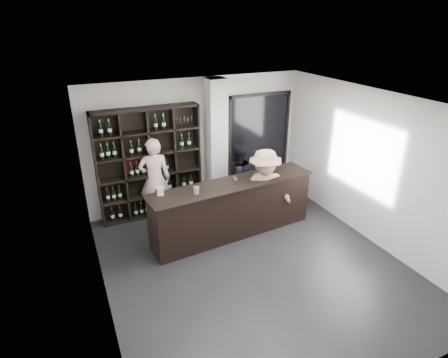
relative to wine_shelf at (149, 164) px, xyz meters
name	(u,v)px	position (x,y,z in m)	size (l,w,h in m)	color
floor	(253,265)	(1.15, -2.57, -1.20)	(5.00, 5.50, 0.01)	black
wine_shelf	(149,164)	(0.00, 0.00, 0.00)	(2.20, 0.35, 2.40)	black
structural_column	(216,145)	(1.50, -0.10, 0.25)	(0.40, 0.40, 2.90)	silver
glass_panel	(259,137)	(2.70, 0.12, 0.20)	(1.60, 0.08, 2.10)	black
tasting_counter	(233,209)	(1.27, -1.47, -0.64)	(3.40, 0.70, 1.12)	black
taster_pink	(155,179)	(0.05, -0.17, -0.29)	(0.66, 0.43, 1.81)	#FFCBCA
taster_black	(237,180)	(1.71, -0.72, -0.39)	(0.79, 0.62, 1.63)	black
customer	(264,191)	(1.90, -1.57, -0.33)	(1.13, 0.65, 1.75)	tan
wine_glass	(235,181)	(1.24, -1.59, 0.03)	(0.09, 0.09, 0.22)	white
spit_cup	(196,190)	(0.46, -1.61, -0.01)	(0.10, 0.10, 0.13)	#A4B8C2
napkin_stack	(276,175)	(2.20, -1.49, -0.07)	(0.12, 0.12, 0.02)	white
card_stand	(160,191)	(-0.15, -1.42, 0.00)	(0.11, 0.06, 0.17)	white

